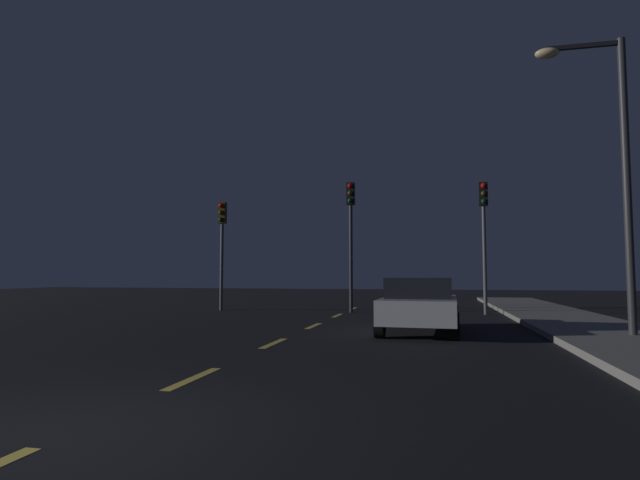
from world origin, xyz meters
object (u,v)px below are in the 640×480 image
traffic_signal_right (484,222)px  traffic_signal_left (222,234)px  car_stopped_ahead (420,304)px  traffic_signal_center (351,221)px  street_lamp_right (611,156)px

traffic_signal_right → traffic_signal_left: bearing=-180.0°
traffic_signal_left → traffic_signal_right: bearing=0.0°
car_stopped_ahead → traffic_signal_center: bearing=113.6°
street_lamp_right → car_stopped_ahead: bearing=171.3°
car_stopped_ahead → street_lamp_right: bearing=-8.7°
traffic_signal_left → traffic_signal_center: 5.54m
traffic_signal_left → street_lamp_right: size_ratio=0.65×
traffic_signal_center → traffic_signal_right: bearing=-0.0°
traffic_signal_right → traffic_signal_center: bearing=180.0°
traffic_signal_right → street_lamp_right: 7.49m
car_stopped_ahead → street_lamp_right: size_ratio=0.57×
traffic_signal_left → traffic_signal_center: bearing=0.0°
traffic_signal_center → street_lamp_right: street_lamp_right is taller
traffic_signal_left → car_stopped_ahead: 10.84m
traffic_signal_right → street_lamp_right: bearing=-73.3°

